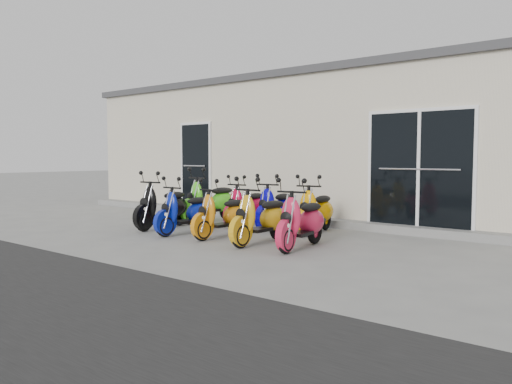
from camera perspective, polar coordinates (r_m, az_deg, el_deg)
ground at (r=9.22m, az=-2.32°, el=-4.86°), size 80.00×80.00×0.00m
building at (r=13.49m, az=12.24°, el=4.68°), size 14.00×6.00×3.20m
roof_cap at (r=13.62m, az=12.35°, el=11.76°), size 14.20×6.20×0.16m
front_step at (r=10.81m, az=4.68°, el=-3.16°), size 14.00×0.40×0.15m
door_left at (r=12.89m, az=-6.87°, el=3.26°), size 1.07×0.08×2.22m
door_right at (r=9.68m, az=18.16°, el=2.86°), size 2.02×0.08×2.22m
scooter_front_black at (r=10.08m, az=-10.57°, el=-0.84°), size 0.74×1.62×1.16m
scooter_front_blue at (r=9.30m, az=-8.00°, el=-1.47°), size 0.58×1.48×1.08m
scooter_front_orange_a at (r=8.80m, az=-3.80°, el=-1.80°), size 0.60×1.47×1.06m
scooter_front_orange_b at (r=8.14m, az=0.57°, el=-2.06°), size 0.56×1.52×1.12m
scooter_front_red at (r=7.76m, az=5.27°, el=-2.38°), size 0.72×1.57×1.12m
scooter_back_green at (r=10.93m, az=-5.25°, el=-0.29°), size 0.72×1.68×1.21m
scooter_back_red at (r=10.38m, az=-1.10°, el=-0.90°), size 0.59×1.47×1.07m
scooter_back_blue at (r=9.89m, az=2.26°, el=-1.03°), size 0.76×1.56×1.11m
scooter_back_yellow at (r=9.37m, az=6.88°, el=-1.32°), size 0.76×1.57×1.11m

